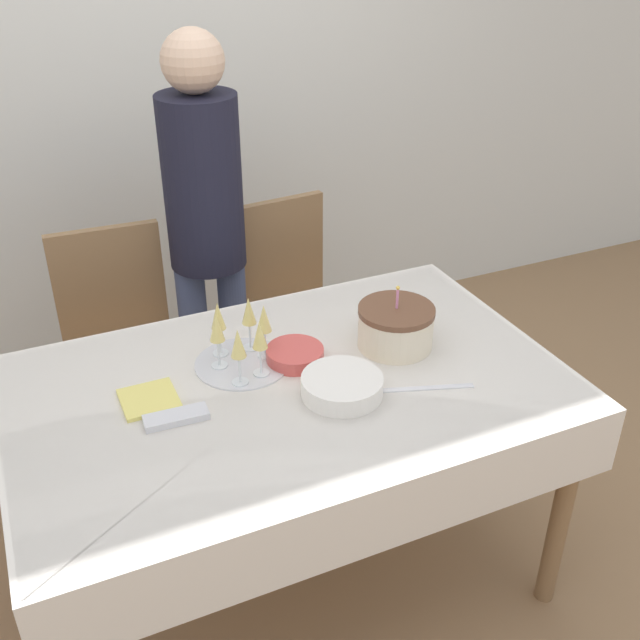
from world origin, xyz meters
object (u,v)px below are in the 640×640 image
at_px(dining_chair_far_right, 291,310).
at_px(plate_stack_main, 342,386).
at_px(dining_chair_far_left, 122,347).
at_px(champagne_tray, 241,338).
at_px(birthday_cake, 396,327).
at_px(person_standing, 205,215).
at_px(plate_stack_dessert, 295,355).

height_order(dining_chair_far_right, plate_stack_main, dining_chair_far_right).
height_order(dining_chair_far_left, plate_stack_main, dining_chair_far_left).
distance_m(dining_chair_far_left, dining_chair_far_right, 0.68).
bearing_deg(champagne_tray, dining_chair_far_left, 110.78).
xyz_separation_m(birthday_cake, person_standing, (-0.35, 0.79, 0.13)).
relative_size(birthday_cake, plate_stack_dessert, 1.36).
distance_m(champagne_tray, plate_stack_dessert, 0.17).
relative_size(birthday_cake, plate_stack_main, 1.02).
relative_size(dining_chair_far_left, birthday_cake, 4.10).
height_order(dining_chair_far_left, birthday_cake, birthday_cake).
distance_m(dining_chair_far_left, plate_stack_dessert, 0.87).
xyz_separation_m(dining_chair_far_right, champagne_tray, (-0.42, -0.67, 0.35)).
height_order(dining_chair_far_right, person_standing, person_standing).
distance_m(birthday_cake, plate_stack_main, 0.31).
xyz_separation_m(plate_stack_dessert, person_standing, (-0.04, 0.74, 0.17)).
xyz_separation_m(plate_stack_main, plate_stack_dessert, (-0.05, 0.21, -0.01)).
relative_size(dining_chair_far_right, plate_stack_dessert, 5.57).
relative_size(dining_chair_far_right, champagne_tray, 3.40).
relative_size(dining_chair_far_right, birthday_cake, 4.10).
bearing_deg(dining_chair_far_left, dining_chair_far_right, -0.02).
height_order(birthday_cake, person_standing, person_standing).
xyz_separation_m(dining_chair_far_left, plate_stack_main, (0.46, -0.93, 0.28)).
bearing_deg(dining_chair_far_left, plate_stack_dessert, -60.67).
xyz_separation_m(dining_chair_far_left, plate_stack_dessert, (0.40, -0.72, 0.28)).
xyz_separation_m(dining_chair_far_left, birthday_cake, (0.72, -0.76, 0.32)).
bearing_deg(birthday_cake, person_standing, 113.95).
relative_size(dining_chair_far_right, plate_stack_main, 4.19).
bearing_deg(dining_chair_far_right, person_standing, 175.25).
bearing_deg(plate_stack_main, birthday_cake, 32.36).
xyz_separation_m(dining_chair_far_right, plate_stack_main, (-0.22, -0.93, 0.28)).
relative_size(dining_chair_far_right, person_standing, 0.59).
relative_size(plate_stack_dessert, person_standing, 0.11).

